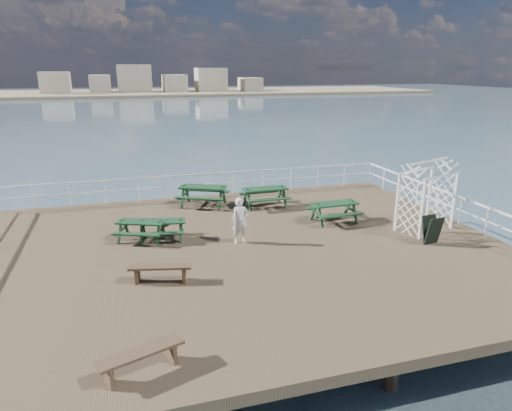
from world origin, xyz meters
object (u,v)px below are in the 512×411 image
object	(u,v)px
picnic_table_b	(203,192)
flat_bench_near	(160,269)
flat_bench_far	(141,356)
person	(240,221)
trellis_arbor	(426,199)
picnic_table_e	(334,208)
picnic_table_c	(265,193)
picnic_table_d	(141,226)
picnic_table_a	(162,226)

from	to	relation	value
picnic_table_b	flat_bench_near	bearing A→B (deg)	-83.80
flat_bench_far	picnic_table_b	bearing A→B (deg)	54.38
person	trellis_arbor	bearing A→B (deg)	-6.17
picnic_table_e	picnic_table_b	bearing A→B (deg)	138.79
picnic_table_e	flat_bench_far	distance (m)	10.79
picnic_table_c	picnic_table_d	distance (m)	6.04
picnic_table_e	picnic_table_c	bearing A→B (deg)	123.42
person	picnic_table_a	bearing A→B (deg)	155.68
picnic_table_b	picnic_table_d	distance (m)	4.57
picnic_table_a	picnic_table_c	world-z (taller)	picnic_table_c
flat_bench_near	trellis_arbor	world-z (taller)	trellis_arbor
picnic_table_b	trellis_arbor	world-z (taller)	trellis_arbor
picnic_table_a	trellis_arbor	bearing A→B (deg)	0.63
flat_bench_far	person	xyz separation A→B (m)	(3.69, 6.30, 0.43)
flat_bench_near	flat_bench_far	distance (m)	4.07
flat_bench_near	trellis_arbor	xyz separation A→B (m)	(9.89, 1.64, 0.80)
flat_bench_far	picnic_table_c	bearing A→B (deg)	41.00
picnic_table_d	picnic_table_e	distance (m)	7.40
picnic_table_c	picnic_table_e	size ratio (longest dim) A/B	1.04
picnic_table_a	person	world-z (taller)	person
flat_bench_near	trellis_arbor	distance (m)	10.06
flat_bench_near	flat_bench_far	size ratio (longest dim) A/B	1.01
trellis_arbor	picnic_table_c	bearing A→B (deg)	117.79
picnic_table_b	person	xyz separation A→B (m)	(0.43, -4.80, 0.17)
picnic_table_b	trellis_arbor	size ratio (longest dim) A/B	0.96
picnic_table_d	person	world-z (taller)	person
picnic_table_e	trellis_arbor	size ratio (longest dim) A/B	0.71
picnic_table_b	picnic_table_c	xyz separation A→B (m)	(2.56, -0.91, -0.03)
trellis_arbor	person	bearing A→B (deg)	155.76
picnic_table_c	flat_bench_near	world-z (taller)	picnic_table_c
flat_bench_near	picnic_table_b	bearing A→B (deg)	83.90
flat_bench_far	person	size ratio (longest dim) A/B	1.11
picnic_table_a	flat_bench_far	size ratio (longest dim) A/B	1.03
person	picnic_table_b	bearing A→B (deg)	94.39
picnic_table_e	flat_bench_far	world-z (taller)	picnic_table_e
person	flat_bench_near	bearing A→B (deg)	-142.76
person	flat_bench_far	bearing A→B (deg)	-121.10
picnic_table_c	person	distance (m)	4.44
picnic_table_c	flat_bench_near	size ratio (longest dim) A/B	1.08
picnic_table_c	picnic_table_b	bearing A→B (deg)	160.08
picnic_table_e	flat_bench_far	size ratio (longest dim) A/B	1.05
picnic_table_d	trellis_arbor	world-z (taller)	trellis_arbor
flat_bench_far	trellis_arbor	xyz separation A→B (m)	(10.64, 5.64, 0.80)
picnic_table_c	picnic_table_a	bearing A→B (deg)	-150.11
picnic_table_d	picnic_table_e	world-z (taller)	picnic_table_e
picnic_table_c	person	bearing A→B (deg)	-119.22
picnic_table_b	flat_bench_far	size ratio (longest dim) A/B	1.42
picnic_table_a	picnic_table_d	size ratio (longest dim) A/B	0.90
picnic_table_a	trellis_arbor	distance (m)	9.72
picnic_table_a	flat_bench_far	bearing A→B (deg)	-87.22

